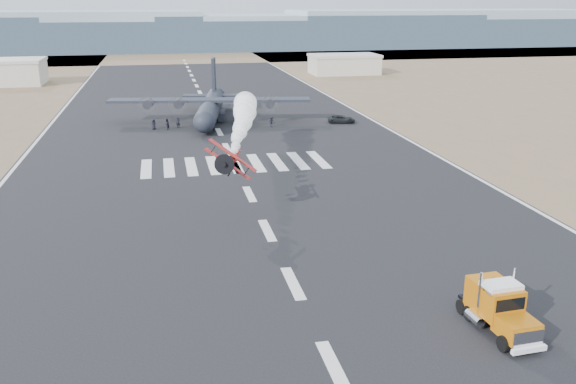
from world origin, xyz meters
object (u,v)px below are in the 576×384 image
object	(u,v)px
support_vehicle	(341,119)
crew_f	(247,125)
crew_h	(167,124)
crew_c	(271,122)
aerobatic_biplane	(230,161)
crew_d	(203,121)
crew_e	(154,124)
semi_truck	(498,307)
crew_g	(214,127)
transport_aircraft	(211,106)
crew_b	(206,123)
crew_a	(178,123)
hangar_right	(344,64)

from	to	relation	value
support_vehicle	crew_f	world-z (taller)	crew_f
crew_h	crew_f	bearing A→B (deg)	119.10
crew_c	support_vehicle	bearing A→B (deg)	-6.85
aerobatic_biplane	crew_d	size ratio (longest dim) A/B	2.96
crew_c	crew_f	bearing A→B (deg)	-176.73
crew_d	crew_e	xyz separation A→B (m)	(-8.60, -1.31, 0.02)
semi_truck	crew_g	distance (m)	70.97
crew_d	crew_h	xyz separation A→B (m)	(-6.33, -1.91, 0.05)
crew_e	transport_aircraft	bearing A→B (deg)	5.00
transport_aircraft	crew_g	world-z (taller)	transport_aircraft
support_vehicle	crew_f	bearing A→B (deg)	110.00
semi_truck	aerobatic_biplane	size ratio (longest dim) A/B	1.52
crew_b	support_vehicle	bearing A→B (deg)	10.77
aerobatic_biplane	crew_f	size ratio (longest dim) A/B	3.36
crew_g	crew_c	bearing A→B (deg)	-55.03
crew_b	crew_g	xyz separation A→B (m)	(1.15, -3.66, 0.03)
aerobatic_biplane	crew_a	xyz separation A→B (m)	(-3.80, 48.26, -5.19)
crew_e	crew_g	bearing A→B (deg)	-49.60
crew_e	crew_h	size ratio (longest dim) A/B	0.97
support_vehicle	crew_h	world-z (taller)	crew_h
hangar_right	semi_truck	bearing A→B (deg)	-102.87
aerobatic_biplane	crew_b	bearing A→B (deg)	99.82
crew_h	hangar_right	bearing A→B (deg)	-177.01
crew_b	crew_c	world-z (taller)	crew_c
hangar_right	transport_aircraft	bearing A→B (deg)	-124.58
crew_f	crew_h	bearing A→B (deg)	-2.87
hangar_right	aerobatic_biplane	distance (m)	130.98
support_vehicle	crew_d	size ratio (longest dim) A/B	2.84
crew_g	crew_h	bearing A→B (deg)	85.07
crew_h	crew_a	bearing A→B (deg)	158.13
crew_a	crew_g	xyz separation A→B (m)	(5.93, -4.95, -0.03)
crew_a	crew_d	size ratio (longest dim) A/B	1.03
crew_a	crew_e	size ratio (longest dim) A/B	1.01
aerobatic_biplane	transport_aircraft	bearing A→B (deg)	98.34
transport_aircraft	support_vehicle	distance (m)	24.57
crew_d	crew_f	xyz separation A→B (m)	(7.38, -4.39, -0.11)
crew_b	crew_h	distance (m)	6.74
crew_f	crew_h	distance (m)	13.94
crew_f	transport_aircraft	bearing A→B (deg)	-52.53
aerobatic_biplane	crew_h	distance (m)	47.81
crew_e	crew_h	distance (m)	2.35
hangar_right	crew_h	world-z (taller)	hangar_right
support_vehicle	crew_a	bearing A→B (deg)	100.51
transport_aircraft	crew_c	bearing A→B (deg)	-29.72
crew_f	crew_d	bearing A→B (deg)	-23.36
crew_b	crew_f	xyz separation A→B (m)	(6.98, -2.27, -0.08)
semi_truck	transport_aircraft	distance (m)	81.52
crew_g	crew_d	bearing A→B (deg)	36.29
semi_truck	support_vehicle	xyz separation A→B (m)	(10.71, 73.24, -1.05)
crew_a	transport_aircraft	bearing A→B (deg)	56.16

